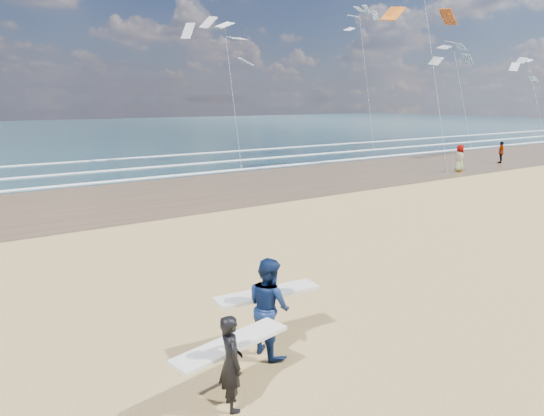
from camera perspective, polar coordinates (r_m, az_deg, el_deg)
wet_sand_strip at (r=35.68m, az=10.96°, el=4.47°), size 220.00×12.00×0.01m
ocean at (r=82.98m, az=-16.60°, el=8.74°), size 220.00×100.00×0.02m
foam_breakers at (r=43.35m, az=1.48°, el=6.18°), size 220.00×11.70×0.05m
surfer_near at (r=8.27m, az=-4.82°, el=-17.28°), size 2.26×1.14×1.63m
surfer_far at (r=9.71m, az=-0.37°, el=-11.42°), size 2.24×1.21×1.98m
beachgoer_0 at (r=36.37m, az=21.22°, el=5.48°), size 1.10×1.01×1.88m
beachgoer_1 at (r=42.53m, az=25.33°, el=5.93°), size 1.04×0.94×1.70m
kite_0 at (r=37.43m, az=18.22°, el=17.23°), size 7.05×4.88×14.19m
kite_1 at (r=38.65m, az=-4.91°, el=15.21°), size 6.27×4.79×11.82m
kite_2 at (r=57.06m, az=21.16°, el=13.90°), size 6.49×4.81×12.20m
kite_4 at (r=71.18m, az=28.46°, el=12.05°), size 5.73×4.73×10.93m
kite_5 at (r=52.77m, az=10.95°, el=15.52°), size 4.75×4.62×15.03m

